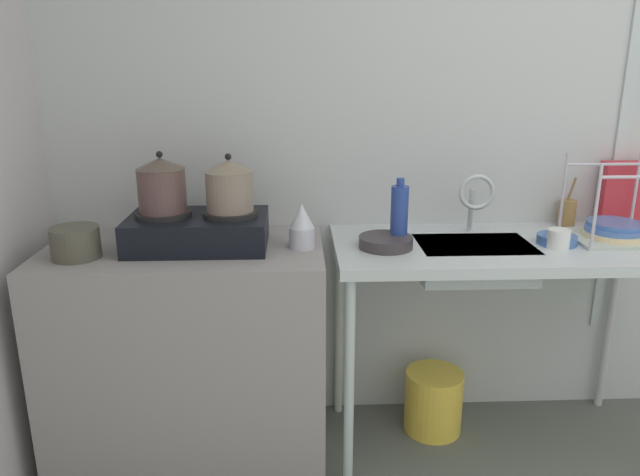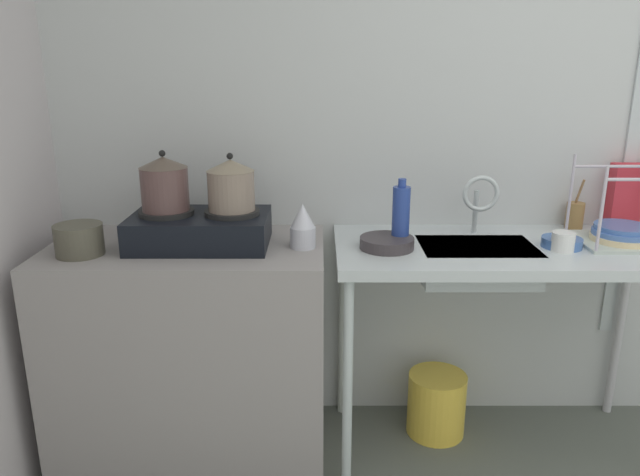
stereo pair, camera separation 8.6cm
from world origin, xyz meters
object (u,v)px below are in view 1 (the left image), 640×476
at_px(dish_rack, 614,229).
at_px(bottle_by_sink, 399,215).
at_px(cup_by_rack, 558,239).
at_px(percolator, 302,227).
at_px(sink_basin, 474,260).
at_px(small_bowl_on_drainboard, 557,240).
at_px(bucket_on_floor, 433,401).
at_px(pot_on_left_burner, 162,185).
at_px(cereal_box, 624,194).
at_px(faucet, 476,195).
at_px(frying_pan, 386,242).
at_px(pot_on_right_burner, 229,185).
at_px(pot_beside_stove, 75,243).
at_px(utensil_jar, 567,212).
at_px(stove, 198,230).

bearing_deg(dish_rack, bottle_by_sink, -177.81).
distance_m(dish_rack, cup_by_rack, 0.28).
height_order(percolator, sink_basin, percolator).
xyz_separation_m(percolator, small_bowl_on_drainboard, (0.97, 0.00, -0.06)).
bearing_deg(dish_rack, bucket_on_floor, 174.06).
xyz_separation_m(pot_on_left_burner, bottle_by_sink, (0.87, -0.01, -0.12)).
bearing_deg(cereal_box, faucet, -167.30).
bearing_deg(cup_by_rack, frying_pan, 177.18).
height_order(pot_on_left_burner, pot_on_right_burner, pot_on_left_burner).
bearing_deg(pot_beside_stove, frying_pan, 3.89).
height_order(sink_basin, cereal_box, cereal_box).
relative_size(dish_rack, cereal_box, 1.19).
bearing_deg(pot_on_right_burner, dish_rack, 1.00).
bearing_deg(utensil_jar, frying_pan, -160.93).
xyz_separation_m(bottle_by_sink, utensil_jar, (0.75, 0.24, -0.06)).
xyz_separation_m(stove, frying_pan, (0.70, -0.04, -0.04)).
height_order(percolator, bottle_by_sink, bottle_by_sink).
bearing_deg(pot_beside_stove, dish_rack, 4.06).
height_order(dish_rack, bucket_on_floor, dish_rack).
height_order(cup_by_rack, bottle_by_sink, bottle_by_sink).
bearing_deg(small_bowl_on_drainboard, pot_on_left_burner, 179.01).
xyz_separation_m(pot_on_left_burner, small_bowl_on_drainboard, (1.47, -0.03, -0.22)).
bearing_deg(stove, percolator, -4.44).
height_order(pot_beside_stove, dish_rack, dish_rack).
xyz_separation_m(percolator, dish_rack, (1.21, 0.06, -0.04)).
relative_size(pot_on_right_burner, sink_basin, 0.49).
distance_m(pot_on_left_burner, bottle_by_sink, 0.88).
bearing_deg(utensil_jar, stove, -171.02).
height_order(stove, bucket_on_floor, stove).
xyz_separation_m(pot_on_right_burner, pot_beside_stove, (-0.53, -0.12, -0.18)).
xyz_separation_m(stove, sink_basin, (1.04, -0.01, -0.13)).
xyz_separation_m(pot_on_right_burner, cereal_box, (1.61, 0.24, -0.10)).
relative_size(pot_beside_stove, utensil_jar, 0.81).
distance_m(percolator, faucet, 0.71).
relative_size(small_bowl_on_drainboard, bottle_by_sink, 0.58).
xyz_separation_m(frying_pan, bucket_on_floor, (0.25, 0.13, -0.76)).
height_order(sink_basin, dish_rack, dish_rack).
relative_size(pot_on_left_burner, cup_by_rack, 2.67).
bearing_deg(pot_beside_stove, bucket_on_floor, 8.78).
bearing_deg(utensil_jar, bottle_by_sink, -162.05).
relative_size(stove, pot_on_left_burner, 2.29).
relative_size(stove, faucet, 2.06).
bearing_deg(bucket_on_floor, sink_basin, -47.37).
distance_m(pot_on_right_burner, bucket_on_floor, 1.28).
bearing_deg(faucet, bucket_on_floor, -170.53).
bearing_deg(stove, sink_basin, -0.55).
distance_m(percolator, dish_rack, 1.21).
relative_size(percolator, cup_by_rack, 2.01).
bearing_deg(stove, faucet, 6.06).
distance_m(pot_on_right_burner, cup_by_rack, 1.23).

